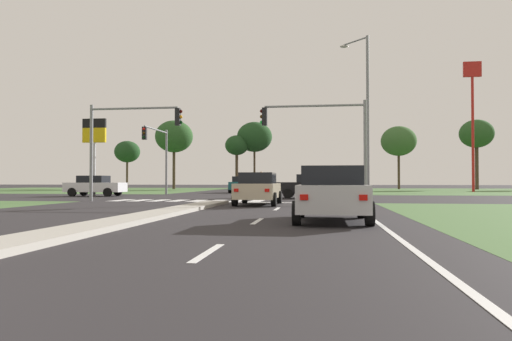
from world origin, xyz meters
The scene contains 36 objects.
ground_plane centered at (0.00, 30.00, 0.00)m, with size 200.00×200.00×0.00m, color #282628.
grass_verge_far_left centered at (-25.50, 54.50, 0.00)m, with size 35.00×35.00×0.01m, color #476B38.
grass_verge_far_right centered at (25.50, 54.50, 0.00)m, with size 35.00×35.00×0.01m, color #476B38.
median_island_near centered at (0.00, 11.00, 0.07)m, with size 1.20×22.00×0.14m, color #ADA89E.
median_island_far centered at (0.00, 55.00, 0.07)m, with size 1.20×36.00×0.14m, color gray.
lane_dash_near centered at (3.50, 5.47, 0.01)m, with size 0.14×2.00×0.01m, color silver.
lane_dash_second centered at (3.50, 11.47, 0.01)m, with size 0.14×2.00×0.01m, color silver.
lane_dash_third centered at (3.50, 17.47, 0.01)m, with size 0.14×2.00×0.01m, color silver.
edge_line_right centered at (6.85, 12.00, 0.01)m, with size 0.14×24.00×0.01m, color silver.
stop_bar_near centered at (3.80, 23.00, 0.01)m, with size 6.40×0.50×0.01m, color silver.
crosswalk_bar_near centered at (-6.40, 24.80, 0.01)m, with size 0.70×2.80×0.01m, color silver.
crosswalk_bar_second centered at (-5.25, 24.80, 0.01)m, with size 0.70×2.80×0.01m, color silver.
crosswalk_bar_third centered at (-4.10, 24.80, 0.01)m, with size 0.70×2.80×0.01m, color silver.
crosswalk_bar_fourth centered at (-2.95, 24.80, 0.01)m, with size 0.70×2.80×0.01m, color silver.
crosswalk_bar_fifth centered at (-1.80, 24.80, 0.01)m, with size 0.70×2.80×0.01m, color silver.
crosswalk_bar_sixth centered at (-0.65, 24.80, 0.01)m, with size 0.70×2.80×0.01m, color silver.
crosswalk_bar_seventh centered at (0.50, 24.80, 0.01)m, with size 0.70×2.80×0.01m, color silver.
crosswalk_bar_eighth centered at (1.65, 24.80, 0.01)m, with size 0.70×2.80×0.01m, color silver.
car_black_near centered at (4.62, 29.86, 0.81)m, with size 4.51×1.99×1.58m.
car_white_second centered at (-11.54, 31.80, 0.79)m, with size 4.36×1.97×1.54m.
car_teal_third centered at (-2.27, 43.38, 0.80)m, with size 2.10×4.37×1.57m.
car_beige_fourth centered at (2.29, 20.77, 0.79)m, with size 2.01×4.52×1.55m.
car_silver_fifth centered at (5.61, 11.74, 0.80)m, with size 2.09×4.19×1.57m.
traffic_signal_near_left centered at (-5.59, 23.40, 3.82)m, with size 5.41×0.32×5.47m.
traffic_signal_far_left centered at (-7.60, 34.60, 3.80)m, with size 0.32×5.38×5.44m.
traffic_signal_near_right centered at (5.47, 23.40, 3.78)m, with size 5.66×0.32×5.39m.
street_lamp_second centered at (8.28, 30.60, 6.03)m, with size 1.85×1.93×10.90m.
pedestrian_at_median centered at (-0.10, 40.99, 1.28)m, with size 0.34×0.34×1.86m.
fastfood_pole_sign centered at (21.02, 50.31, 9.78)m, with size 1.80×0.40×13.64m.
fuel_price_totem centered at (-11.62, 31.77, 4.26)m, with size 1.80×0.24×5.83m.
treeline_near centered at (-22.69, 64.06, 5.35)m, with size 3.68×3.68×6.95m.
treeline_second centered at (-15.15, 62.50, 7.33)m, with size 5.26×5.26×9.60m.
treeline_third centered at (-6.19, 62.35, 5.94)m, with size 3.21×3.21×7.39m.
treeline_fourth centered at (-3.92, 63.65, 7.24)m, with size 4.91×4.91×9.35m.
treeline_fifth centered at (15.80, 65.04, 6.56)m, with size 4.78×4.78×8.61m.
treeline_sixth centered at (25.53, 63.78, 7.27)m, with size 4.35×4.35×9.19m.
Camera 1 is at (5.32, -2.05, 1.16)m, focal length 33.49 mm.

